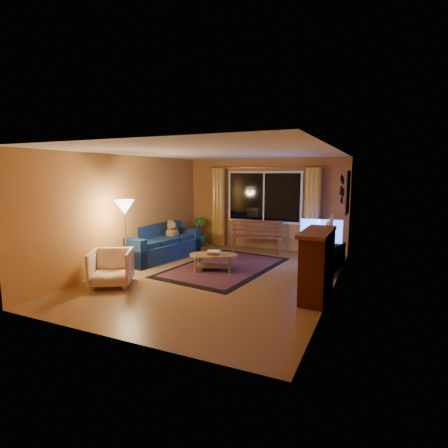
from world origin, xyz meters
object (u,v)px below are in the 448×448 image
at_px(armchair, 111,266).
at_px(coffee_table, 213,263).
at_px(bench, 257,244).
at_px(tv_console, 325,258).
at_px(floor_lamp, 126,238).
at_px(sofa, 161,243).

bearing_deg(armchair, coffee_table, 20.90).
height_order(bench, armchair, armchair).
distance_m(armchair, tv_console, 4.44).
height_order(floor_lamp, coffee_table, floor_lamp).
bearing_deg(bench, coffee_table, -108.95).
bearing_deg(coffee_table, bench, 84.13).
distance_m(bench, sofa, 2.57).
bearing_deg(armchair, floor_lamp, 73.75).
relative_size(bench, armchair, 1.85).
bearing_deg(sofa, tv_console, 20.41).
distance_m(floor_lamp, coffee_table, 1.91).
relative_size(armchair, tv_console, 0.58).
bearing_deg(tv_console, floor_lamp, -135.86).
relative_size(coffee_table, tv_console, 0.80).
bearing_deg(sofa, coffee_table, -3.85).
relative_size(armchair, coffee_table, 0.72).
bearing_deg(sofa, floor_lamp, -71.98).
xyz_separation_m(sofa, tv_console, (3.83, 0.64, -0.14)).
height_order(bench, coffee_table, bench).
height_order(coffee_table, tv_console, tv_console).
bearing_deg(tv_console, bench, 164.74).
bearing_deg(coffee_table, tv_console, 26.39).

